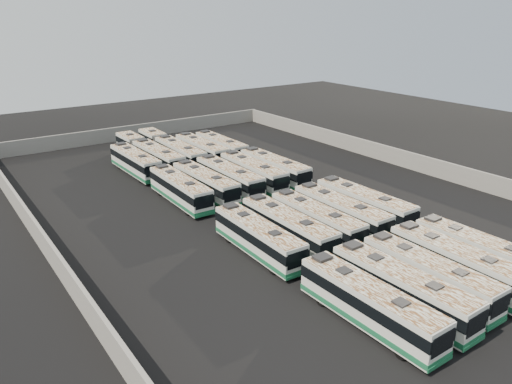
{
  "coord_description": "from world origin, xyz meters",
  "views": [
    {
      "loc": [
        -29.32,
        -38.5,
        19.42
      ],
      "look_at": [
        -1.5,
        1.27,
        1.6
      ],
      "focal_mm": 35.0,
      "sensor_mm": 36.0,
      "label": 1
    }
  ],
  "objects_px": {
    "bus_midfront_left": "(288,228)",
    "bus_back_far_right": "(221,147)",
    "bus_front_far_left": "(369,304)",
    "bus_midfront_far_right": "(364,204)",
    "bus_midback_far_right": "(274,168)",
    "bus_midback_far_left": "(180,189)",
    "bus_back_center": "(171,149)",
    "bus_front_far_right": "(480,253)",
    "bus_front_right": "(457,263)",
    "bus_back_right": "(202,150)",
    "bus_midfront_right": "(341,212)",
    "bus_front_center": "(429,275)",
    "bus_back_far_left": "(135,162)",
    "bus_midfront_far_left": "(258,237)",
    "bus_midfront_center": "(317,220)",
    "bus_front_left": "(402,288)",
    "bus_midback_left": "(205,183)",
    "bus_midback_right": "(253,173)",
    "bus_back_left": "(149,153)",
    "bus_midback_center": "(229,178)"
  },
  "relations": [
    {
      "from": "bus_midfront_left",
      "to": "bus_back_far_right",
      "type": "bearing_deg",
      "value": 71.14
    },
    {
      "from": "bus_front_far_left",
      "to": "bus_back_far_right",
      "type": "height_order",
      "value": "bus_front_far_left"
    },
    {
      "from": "bus_midfront_far_right",
      "to": "bus_midback_far_right",
      "type": "height_order",
      "value": "bus_midfront_far_right"
    },
    {
      "from": "bus_midback_far_left",
      "to": "bus_midback_far_right",
      "type": "relative_size",
      "value": 0.98
    },
    {
      "from": "bus_midfront_left",
      "to": "bus_back_center",
      "type": "height_order",
      "value": "bus_midfront_left"
    },
    {
      "from": "bus_front_far_right",
      "to": "bus_front_right",
      "type": "bearing_deg",
      "value": 179.51
    },
    {
      "from": "bus_midfront_far_right",
      "to": "bus_back_right",
      "type": "xyz_separation_m",
      "value": [
        -3.21,
        26.49,
        -0.02
      ]
    },
    {
      "from": "bus_back_right",
      "to": "bus_back_far_right",
      "type": "relative_size",
      "value": 1.03
    },
    {
      "from": "bus_midfront_right",
      "to": "bus_back_far_right",
      "type": "bearing_deg",
      "value": 83.33
    },
    {
      "from": "bus_midfront_far_right",
      "to": "bus_front_center",
      "type": "bearing_deg",
      "value": -118.15
    },
    {
      "from": "bus_back_far_left",
      "to": "bus_back_far_right",
      "type": "relative_size",
      "value": 1.02
    },
    {
      "from": "bus_midfront_far_left",
      "to": "bus_midfront_center",
      "type": "bearing_deg",
      "value": 0.72
    },
    {
      "from": "bus_front_left",
      "to": "bus_midback_left",
      "type": "height_order",
      "value": "bus_front_left"
    },
    {
      "from": "bus_front_far_right",
      "to": "bus_midback_far_left",
      "type": "xyz_separation_m",
      "value": [
        -12.49,
        26.65,
        0.0
      ]
    },
    {
      "from": "bus_midfront_left",
      "to": "bus_midback_right",
      "type": "xyz_separation_m",
      "value": [
        6.32,
        14.49,
        -0.0
      ]
    },
    {
      "from": "bus_back_far_left",
      "to": "bus_back_right",
      "type": "distance_m",
      "value": 9.43
    },
    {
      "from": "bus_front_far_right",
      "to": "bus_back_far_left",
      "type": "distance_m",
      "value": 40.78
    },
    {
      "from": "bus_midfront_left",
      "to": "bus_back_right",
      "type": "relative_size",
      "value": 1.01
    },
    {
      "from": "bus_midfront_left",
      "to": "bus_midfront_center",
      "type": "xyz_separation_m",
      "value": [
        3.18,
        -0.12,
        -0.05
      ]
    },
    {
      "from": "bus_front_far_left",
      "to": "bus_front_far_right",
      "type": "xyz_separation_m",
      "value": [
        12.47,
        0.07,
        -0.03
      ]
    },
    {
      "from": "bus_front_far_left",
      "to": "bus_midfront_far_left",
      "type": "height_order",
      "value": "bus_front_far_left"
    },
    {
      "from": "bus_front_center",
      "to": "bus_midback_far_left",
      "type": "xyz_separation_m",
      "value": [
        -6.3,
        26.57,
        0.01
      ]
    },
    {
      "from": "bus_midfront_center",
      "to": "bus_back_right",
      "type": "relative_size",
      "value": 0.98
    },
    {
      "from": "bus_back_left",
      "to": "bus_midfront_center",
      "type": "bearing_deg",
      "value": -84.77
    },
    {
      "from": "bus_midfront_center",
      "to": "bus_midback_center",
      "type": "distance_m",
      "value": 14.65
    },
    {
      "from": "bus_midback_left",
      "to": "bus_midfront_left",
      "type": "bearing_deg",
      "value": -90.88
    },
    {
      "from": "bus_back_far_right",
      "to": "bus_midback_center",
      "type": "bearing_deg",
      "value": -117.09
    },
    {
      "from": "bus_back_left",
      "to": "bus_back_center",
      "type": "distance_m",
      "value": 3.25
    },
    {
      "from": "bus_midback_left",
      "to": "bus_midfront_center",
      "type": "bearing_deg",
      "value": -78.57
    },
    {
      "from": "bus_front_far_right",
      "to": "bus_midfront_far_left",
      "type": "bearing_deg",
      "value": 134.85
    },
    {
      "from": "bus_midfront_far_left",
      "to": "bus_midfront_center",
      "type": "relative_size",
      "value": 1.0
    },
    {
      "from": "bus_midfront_right",
      "to": "bus_back_left",
      "type": "bearing_deg",
      "value": 102.09
    },
    {
      "from": "bus_front_far_left",
      "to": "bus_midback_left",
      "type": "relative_size",
      "value": 1.01
    },
    {
      "from": "bus_back_right",
      "to": "bus_front_center",
      "type": "bearing_deg",
      "value": -94.45
    },
    {
      "from": "bus_front_far_right",
      "to": "bus_midback_right",
      "type": "xyz_separation_m",
      "value": [
        -3.04,
        26.77,
        0.04
      ]
    },
    {
      "from": "bus_front_far_right",
      "to": "bus_midback_right",
      "type": "relative_size",
      "value": 0.98
    },
    {
      "from": "bus_front_left",
      "to": "bus_midfront_far_right",
      "type": "relative_size",
      "value": 1.0
    },
    {
      "from": "bus_front_center",
      "to": "bus_midback_center",
      "type": "bearing_deg",
      "value": 90.23
    },
    {
      "from": "bus_midfront_center",
      "to": "bus_midfront_right",
      "type": "bearing_deg",
      "value": 1.16
    },
    {
      "from": "bus_back_center",
      "to": "bus_front_right",
      "type": "bearing_deg",
      "value": -84.77
    },
    {
      "from": "bus_midfront_left",
      "to": "bus_midback_right",
      "type": "relative_size",
      "value": 1.0
    },
    {
      "from": "bus_midback_left",
      "to": "bus_midfront_far_left",
      "type": "bearing_deg",
      "value": -103.32
    },
    {
      "from": "bus_midback_left",
      "to": "bus_back_far_left",
      "type": "height_order",
      "value": "bus_back_far_left"
    },
    {
      "from": "bus_back_left",
      "to": "bus_midfront_far_left",
      "type": "bearing_deg",
      "value": -97.06
    },
    {
      "from": "bus_midfront_center",
      "to": "bus_back_right",
      "type": "xyz_separation_m",
      "value": [
        3.07,
        26.64,
        0.04
      ]
    },
    {
      "from": "bus_front_center",
      "to": "bus_front_right",
      "type": "xyz_separation_m",
      "value": [
        3.12,
        -0.1,
        0.04
      ]
    },
    {
      "from": "bus_midfront_left",
      "to": "bus_midback_far_right",
      "type": "height_order",
      "value": "bus_midback_far_right"
    },
    {
      "from": "bus_front_far_left",
      "to": "bus_front_right",
      "type": "height_order",
      "value": "bus_front_right"
    },
    {
      "from": "bus_front_far_left",
      "to": "bus_midback_far_right",
      "type": "xyz_separation_m",
      "value": [
        12.47,
        26.75,
        0.01
      ]
    },
    {
      "from": "bus_midfront_far_right",
      "to": "bus_back_far_left",
      "type": "height_order",
      "value": "bus_midfront_far_right"
    }
  ]
}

